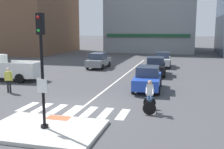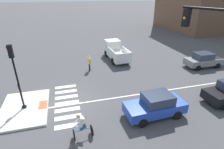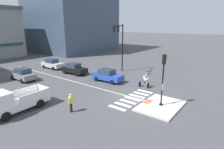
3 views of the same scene
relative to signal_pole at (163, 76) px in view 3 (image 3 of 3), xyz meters
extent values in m
plane|color=#474749|center=(0.00, 3.10, -2.95)|extent=(300.00, 300.00, 0.00)
cube|color=beige|center=(0.00, 0.01, -2.88)|extent=(4.70, 3.27, 0.15)
cube|color=#DB5B38|center=(0.00, 1.29, -2.80)|extent=(1.10, 0.60, 0.01)
cylinder|color=black|center=(0.00, 0.01, -2.74)|extent=(0.32, 0.32, 0.12)
cylinder|color=black|center=(0.00, 0.01, -0.84)|extent=(0.12, 0.12, 3.70)
cube|color=white|center=(0.00, -0.07, -1.02)|extent=(0.44, 0.03, 0.56)
cube|color=black|center=(0.00, 0.01, 1.43)|extent=(0.24, 0.28, 0.84)
sphere|color=red|center=(0.00, -0.15, 1.68)|extent=(0.12, 0.12, 0.12)
sphere|color=green|center=(0.00, -0.15, 1.18)|extent=(0.12, 0.12, 0.12)
cube|color=silver|center=(-2.66, 3.01, -2.95)|extent=(0.44, 1.80, 0.01)
cube|color=silver|center=(-1.78, 3.01, -2.95)|extent=(0.44, 1.80, 0.01)
cube|color=silver|center=(-0.89, 3.01, -2.95)|extent=(0.44, 1.80, 0.01)
cube|color=silver|center=(0.00, 3.01, -2.95)|extent=(0.44, 1.80, 0.01)
cube|color=silver|center=(0.89, 3.01, -2.95)|extent=(0.44, 1.80, 0.01)
cube|color=silver|center=(1.78, 3.01, -2.95)|extent=(0.44, 1.80, 0.01)
cube|color=silver|center=(2.66, 3.01, -2.95)|extent=(0.44, 1.80, 0.01)
cube|color=silver|center=(0.29, 13.10, -2.95)|extent=(0.14, 28.00, 0.01)
cylinder|color=black|center=(9.05, 10.50, 0.74)|extent=(0.18, 0.18, 7.39)
cylinder|color=black|center=(6.76, 9.64, 4.18)|extent=(4.62, 1.82, 0.11)
cube|color=black|center=(6.53, 9.55, 3.73)|extent=(0.35, 0.37, 0.80)
sphere|color=gold|center=(6.59, 9.39, 3.73)|extent=(0.12, 0.12, 0.12)
cube|color=black|center=(4.70, 8.87, 3.73)|extent=(0.35, 0.37, 0.80)
sphere|color=gold|center=(4.76, 8.71, 3.73)|extent=(0.12, 0.12, 0.12)
cube|color=#3D4C60|center=(21.22, 36.27, 6.47)|extent=(20.34, 18.42, 18.85)
cube|color=#2347B7|center=(3.13, 8.74, -2.30)|extent=(1.89, 4.17, 0.70)
cube|color=#2D384C|center=(3.12, 8.89, -1.63)|extent=(1.57, 1.97, 0.64)
cylinder|color=black|center=(4.02, 7.51, -2.65)|extent=(0.21, 0.61, 0.60)
cylinder|color=black|center=(2.35, 7.43, -2.65)|extent=(0.21, 0.61, 0.60)
cylinder|color=black|center=(3.90, 10.05, -2.65)|extent=(0.21, 0.61, 0.60)
cylinder|color=black|center=(2.24, 9.97, -2.65)|extent=(0.21, 0.61, 0.60)
cube|color=silver|center=(3.21, 20.96, -2.30)|extent=(1.89, 4.17, 0.70)
cube|color=#2D384C|center=(3.20, 21.11, -1.63)|extent=(1.57, 1.97, 0.64)
cylinder|color=black|center=(4.10, 19.72, -2.65)|extent=(0.21, 0.61, 0.60)
cylinder|color=black|center=(2.43, 19.65, -2.65)|extent=(0.21, 0.61, 0.60)
cylinder|color=black|center=(3.98, 22.26, -2.65)|extent=(0.21, 0.61, 0.60)
cylinder|color=black|center=(2.32, 22.19, -2.65)|extent=(0.21, 0.61, 0.60)
cube|color=slate|center=(-3.40, 18.20, -2.30)|extent=(1.73, 4.11, 0.70)
cube|color=#2D384C|center=(-3.40, 18.05, -1.63)|extent=(1.49, 1.91, 0.64)
cylinder|color=black|center=(-4.22, 19.48, -2.65)|extent=(0.18, 0.60, 0.60)
cylinder|color=black|center=(-2.55, 19.46, -2.65)|extent=(0.18, 0.60, 0.60)
cylinder|color=black|center=(-4.24, 16.93, -2.65)|extent=(0.18, 0.60, 0.60)
cylinder|color=black|center=(-2.57, 16.92, -2.65)|extent=(0.18, 0.60, 0.60)
cube|color=black|center=(3.03, 15.19, -2.30)|extent=(1.91, 4.18, 0.70)
cube|color=#2D384C|center=(3.02, 15.34, -1.63)|extent=(1.57, 1.97, 0.64)
cylinder|color=black|center=(3.92, 13.96, -2.65)|extent=(0.21, 0.61, 0.60)
cylinder|color=black|center=(2.26, 13.88, -2.65)|extent=(0.21, 0.61, 0.60)
cylinder|color=black|center=(3.79, 16.50, -2.65)|extent=(0.21, 0.61, 0.60)
cylinder|color=black|center=(2.13, 16.42, -2.65)|extent=(0.21, 0.61, 0.60)
cube|color=white|center=(-8.25, 9.45, -2.27)|extent=(5.18, 2.12, 0.60)
cube|color=white|center=(-7.19, 8.61, -1.67)|extent=(2.81, 0.24, 0.60)
cube|color=white|center=(-7.27, 10.38, -1.67)|extent=(2.81, 0.24, 0.60)
cube|color=white|center=(-5.75, 9.56, -1.67)|extent=(0.18, 1.80, 0.60)
cylinder|color=black|center=(-9.79, 8.47, -2.57)|extent=(0.77, 0.27, 0.76)
cylinder|color=black|center=(-6.81, 8.60, -2.57)|extent=(0.77, 0.27, 0.76)
cylinder|color=black|center=(-6.88, 10.42, -2.57)|extent=(0.77, 0.27, 0.76)
cylinder|color=black|center=(3.94, 3.27, -2.62)|extent=(0.66, 0.11, 0.66)
cylinder|color=black|center=(3.82, 4.31, -2.62)|extent=(0.66, 0.11, 0.66)
cylinder|color=#2370AD|center=(3.88, 3.79, -2.40)|extent=(0.15, 0.89, 0.05)
cylinder|color=#2370AD|center=(3.86, 3.97, -2.22)|extent=(0.04, 0.04, 0.30)
cylinder|color=#2370AD|center=(3.93, 3.31, -2.10)|extent=(0.44, 0.09, 0.04)
cylinder|color=#2D334C|center=(3.96, 3.82, -2.22)|extent=(0.16, 0.41, 0.33)
cylinder|color=#2D334C|center=(3.80, 3.80, -2.22)|extent=(0.16, 0.41, 0.33)
cube|color=silver|center=(3.89, 3.71, -1.79)|extent=(0.38, 0.42, 0.60)
sphere|color=tan|center=(3.90, 3.59, -1.38)|extent=(0.22, 0.22, 0.22)
cylinder|color=silver|center=(4.07, 3.55, -1.79)|extent=(0.13, 0.46, 0.31)
cylinder|color=silver|center=(3.75, 3.51, -1.79)|extent=(0.13, 0.46, 0.31)
cylinder|color=black|center=(-5.61, 5.69, -2.54)|extent=(0.12, 0.12, 0.82)
cylinder|color=black|center=(-5.77, 5.65, -2.54)|extent=(0.12, 0.12, 0.82)
cube|color=#DBD64C|center=(-5.69, 5.67, -1.83)|extent=(0.40, 0.29, 0.60)
cylinder|color=#DBD64C|center=(-5.46, 5.72, -1.88)|extent=(0.09, 0.09, 0.56)
cylinder|color=#DBD64C|center=(-5.91, 5.62, -1.88)|extent=(0.09, 0.09, 0.56)
sphere|color=beige|center=(-5.69, 5.67, -1.39)|extent=(0.22, 0.22, 0.22)
camera|label=1|loc=(5.44, -9.67, 1.24)|focal=43.56mm
camera|label=2|loc=(12.05, 3.28, 4.84)|focal=28.73mm
camera|label=3|loc=(-14.93, -5.81, 4.26)|focal=29.34mm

